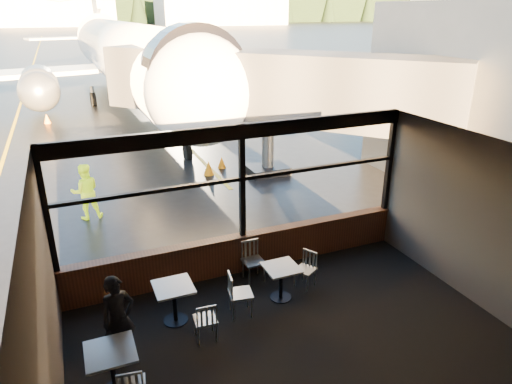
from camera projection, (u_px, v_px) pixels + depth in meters
ground_plane at (69, 35)px, 113.51m from camera, size 520.00×520.00×0.00m
carpet_floor at (304, 351)px, 8.21m from camera, size 8.00×6.00×0.01m
ceiling at (312, 167)px, 6.91m from camera, size 8.00×6.00×0.04m
wall_left at (46, 327)px, 6.13m from camera, size 0.04×6.00×3.50m
wall_right at (486, 226)px, 9.00m from camera, size 0.04×6.00×3.50m
window_sill at (243, 253)px, 10.62m from camera, size 8.00×0.28×0.90m
window_header at (242, 132)px, 9.54m from camera, size 8.00×0.18×0.30m
mullion_left at (46, 212)px, 8.55m from camera, size 0.12×0.12×2.60m
mullion_centre at (242, 183)px, 9.97m from camera, size 0.12×0.12×2.60m
mullion_right at (389, 161)px, 11.39m from camera, size 0.12×0.12×2.60m
window_transom at (242, 179)px, 9.93m from camera, size 8.00×0.10×0.08m
airliner at (125, 11)px, 27.19m from camera, size 31.63×37.68×11.32m
jet_bridge at (281, 113)px, 15.91m from camera, size 8.83×10.79×4.71m
cafe_table_near at (281, 283)px, 9.59m from camera, size 0.69×0.69×0.76m
cafe_table_mid at (175, 304)px, 8.87m from camera, size 0.73×0.73×0.81m
cafe_table_left at (113, 372)px, 7.18m from camera, size 0.76×0.76×0.83m
chair_near_e at (305, 270)px, 10.00m from camera, size 0.61×0.61×0.82m
chair_near_w at (241, 294)px, 9.05m from camera, size 0.59×0.59×0.94m
chair_near_n at (253, 262)px, 10.21m from camera, size 0.52×0.52×0.94m
chair_mid_s at (205, 320)px, 8.37m from camera, size 0.50×0.50×0.85m
passenger at (119, 319)px, 7.77m from camera, size 0.68×0.53×1.63m
ground_crew at (85, 192)px, 13.19m from camera, size 0.84×0.67×1.66m
cone_nose at (222, 162)px, 17.67m from camera, size 0.32×0.32×0.45m
cone_wing at (47, 119)px, 24.63m from camera, size 0.37×0.37×0.52m
terminal_annex at (491, 96)px, 15.40m from camera, size 5.00×7.00×6.00m
hangar_mid at (60, 12)px, 167.30m from camera, size 38.00×15.00×10.00m
hangar_right at (221, 9)px, 182.50m from camera, size 50.00×20.00×12.00m
fuel_tank_b at (0, 18)px, 158.28m from camera, size 8.00×8.00×6.00m
fuel_tank_c at (31, 18)px, 161.88m from camera, size 8.00×8.00×6.00m
treeline at (59, 9)px, 188.33m from camera, size 360.00×3.00×12.00m
cone_extra at (209, 168)px, 16.91m from camera, size 0.39×0.39×0.53m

